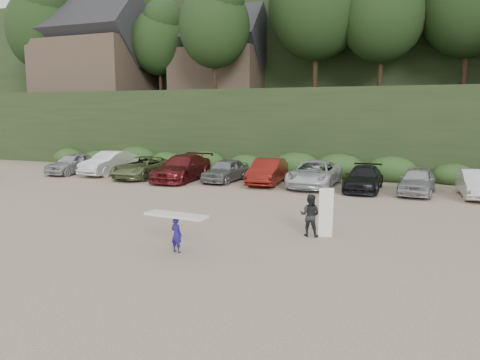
% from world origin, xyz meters
% --- Properties ---
extents(ground, '(120.00, 120.00, 0.00)m').
position_xyz_m(ground, '(0.00, 0.00, 0.00)').
color(ground, tan).
rests_on(ground, ground).
extents(hillside_backdrop, '(90.00, 41.50, 28.00)m').
position_xyz_m(hillside_backdrop, '(-0.26, 35.93, 11.22)').
color(hillside_backdrop, black).
rests_on(hillside_backdrop, ground).
extents(parked_cars, '(39.20, 6.30, 1.63)m').
position_xyz_m(parked_cars, '(1.33, 9.96, 0.75)').
color(parked_cars, '#ABABB0').
rests_on(parked_cars, ground).
extents(child_surfer, '(2.10, 0.76, 1.23)m').
position_xyz_m(child_surfer, '(-1.08, -4.04, 0.84)').
color(child_surfer, navy).
rests_on(child_surfer, ground).
extents(adult_surfer, '(1.21, 0.58, 1.78)m').
position_xyz_m(adult_surfer, '(2.42, -0.58, 0.77)').
color(adult_surfer, black).
rests_on(adult_surfer, ground).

